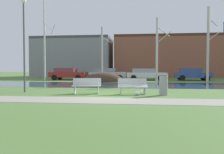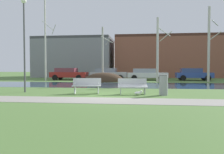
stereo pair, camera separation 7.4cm
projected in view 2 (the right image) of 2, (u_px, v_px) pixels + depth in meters
The scene contains 19 objects.
ground_plane at pixel (122, 83), 21.85m from camera, with size 120.00×120.00×0.00m, color #517538.
paved_path_strip at pixel (102, 100), 10.27m from camera, with size 60.00×1.97×0.01m, color gray.
river_band at pixel (120, 85), 19.81m from camera, with size 80.00×6.54×0.01m, color #2D475B.
soil_mound at pixel (104, 81), 24.83m from camera, with size 4.39×2.62×1.92m, color #423021.
bench_left at pixel (87, 85), 13.02m from camera, with size 1.65×0.74×0.87m.
bench_right at pixel (133, 86), 12.71m from camera, with size 1.65×0.74×0.87m.
trash_bin at pixel (163, 85), 12.25m from camera, with size 0.48×0.48×1.09m.
seagull at pixel (138, 93), 12.16m from camera, with size 0.47×0.18×0.27m.
streetlamp at pixel (24, 30), 13.68m from camera, with size 0.32×0.32×5.57m.
birch_far_left at pixel (45, 40), 26.31m from camera, with size 1.43×2.31×9.22m.
birch_left at pixel (103, 53), 25.68m from camera, with size 1.25×2.04×6.01m.
birch_center_left at pixel (158, 49), 23.70m from camera, with size 1.55×2.70×6.62m.
birch_center at pixel (209, 44), 24.18m from camera, with size 1.34×2.09×7.86m.
parked_van_nearest_red at pixel (68, 74), 28.36m from camera, with size 4.44×2.13×1.45m.
parked_sedan_second_silver at pixel (108, 74), 28.45m from camera, with size 4.46×2.12×1.43m.
parked_hatch_third_white at pixel (147, 74), 27.51m from camera, with size 4.68×2.16×1.39m.
parked_wagon_fourth_blue at pixel (193, 74), 26.90m from camera, with size 4.10×2.02×1.42m.
building_grey_warehouse at pixel (77, 58), 38.65m from camera, with size 12.03×9.00×6.27m.
building_brick_low at pixel (171, 57), 36.64m from camera, with size 17.14×6.73×6.45m.
Camera 2 is at (1.70, -11.76, 1.44)m, focal length 37.13 mm.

